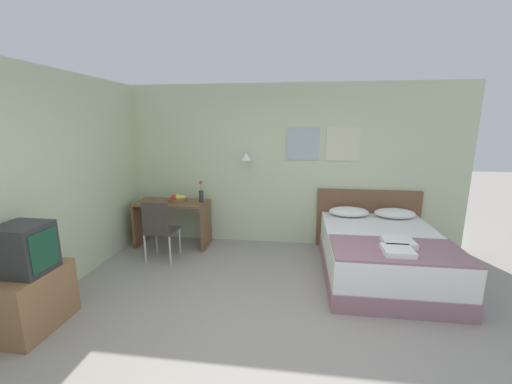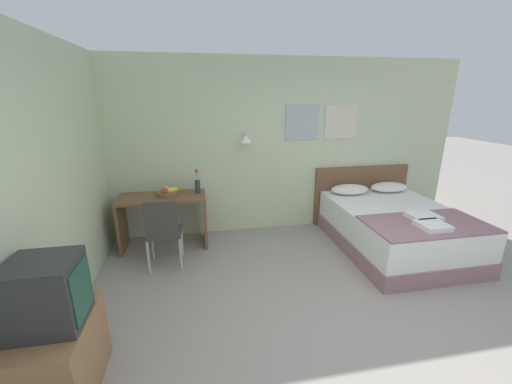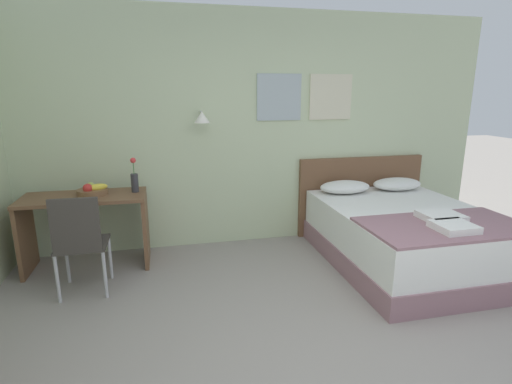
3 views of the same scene
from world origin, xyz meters
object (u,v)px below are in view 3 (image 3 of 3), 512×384
object	(u,v)px
desk	(86,218)
desk_chair	(79,239)
headboard	(360,195)
pillow_left	(345,187)
bed	(405,237)
flower_vase	(134,180)
folded_towel_near_foot	(441,216)
throw_blanket	(446,226)
fruit_bowl	(92,190)
pillow_right	(397,184)
folded_towel_mid_bed	(454,227)

from	to	relation	value
desk	desk_chair	world-z (taller)	desk_chair
headboard	pillow_left	world-z (taller)	headboard
bed	pillow_left	world-z (taller)	pillow_left
headboard	desk	xyz separation A→B (m)	(-3.21, -0.33, 0.04)
headboard	flower_vase	world-z (taller)	flower_vase
headboard	desk	bearing A→B (deg)	-174.05
desk	flower_vase	bearing A→B (deg)	5.30
bed	desk_chair	bearing A→B (deg)	179.21
folded_towel_near_foot	bed	bearing A→B (deg)	96.17
flower_vase	throw_blanket	bearing A→B (deg)	-25.72
bed	folded_towel_near_foot	distance (m)	0.56
throw_blanket	flower_vase	size ratio (longest dim) A/B	4.09
pillow_left	desk	size ratio (longest dim) A/B	0.51
folded_towel_near_foot	fruit_bowl	bearing A→B (deg)	160.07
bed	fruit_bowl	world-z (taller)	fruit_bowl
throw_blanket	flower_vase	bearing A→B (deg)	154.28
pillow_right	folded_towel_near_foot	xyz separation A→B (m)	(-0.30, -1.19, -0.02)
desk	flower_vase	world-z (taller)	flower_vase
desk_chair	desk	bearing A→B (deg)	94.79
throw_blanket	folded_towel_near_foot	size ratio (longest dim) A/B	4.19
folded_towel_mid_bed	flower_vase	world-z (taller)	flower_vase
flower_vase	pillow_right	bearing A→B (deg)	0.52
pillow_left	folded_towel_mid_bed	bearing A→B (deg)	-78.33
folded_towel_near_foot	fruit_bowl	distance (m)	3.37
headboard	bed	bearing A→B (deg)	-90.00
folded_towel_near_foot	desk_chair	world-z (taller)	desk_chair
pillow_left	flower_vase	distance (m)	2.38
pillow_left	fruit_bowl	distance (m)	2.78
bed	folded_towel_near_foot	bearing A→B (deg)	-83.83
pillow_left	desk_chair	size ratio (longest dim) A/B	0.66
bed	desk_chair	world-z (taller)	desk_chair
throw_blanket	headboard	bearing A→B (deg)	90.00
fruit_bowl	throw_blanket	bearing A→B (deg)	-22.41
bed	flower_vase	xyz separation A→B (m)	(-2.71, 0.73, 0.59)
desk	desk_chair	size ratio (longest dim) A/B	1.29
bed	desk_chair	xyz separation A→B (m)	(-3.15, 0.04, 0.24)
pillow_right	throw_blanket	bearing A→B (deg)	-104.41
headboard	fruit_bowl	world-z (taller)	headboard
folded_towel_mid_bed	bed	bearing A→B (deg)	86.89
pillow_right	folded_towel_mid_bed	bearing A→B (deg)	-104.52
throw_blanket	fruit_bowl	distance (m)	3.38
desk_chair	fruit_bowl	xyz separation A→B (m)	(0.03, 0.67, 0.26)
headboard	folded_towel_mid_bed	distance (m)	1.74
pillow_right	flower_vase	distance (m)	3.06
folded_towel_near_foot	desk	bearing A→B (deg)	160.99
throw_blanket	pillow_right	bearing A→B (deg)	75.59
pillow_right	throw_blanket	size ratio (longest dim) A/B	0.41
folded_towel_mid_bed	desk_chair	xyz separation A→B (m)	(-3.11, 0.76, -0.12)
bed	folded_towel_mid_bed	world-z (taller)	folded_towel_mid_bed
folded_towel_near_foot	folded_towel_mid_bed	size ratio (longest dim) A/B	1.10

